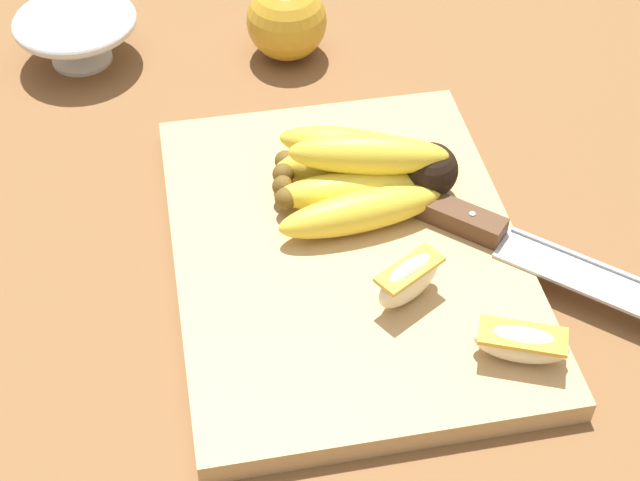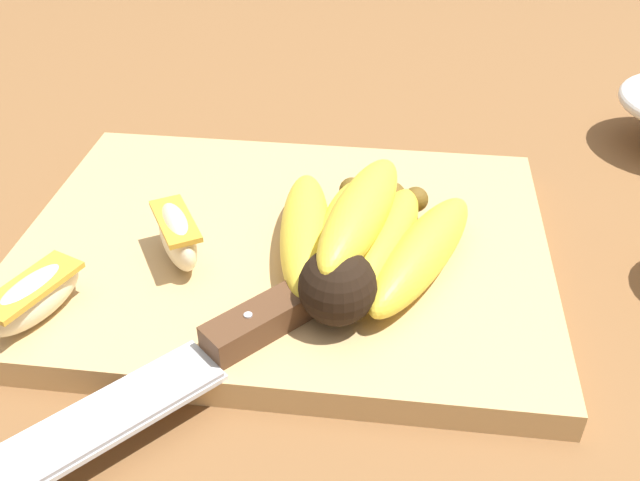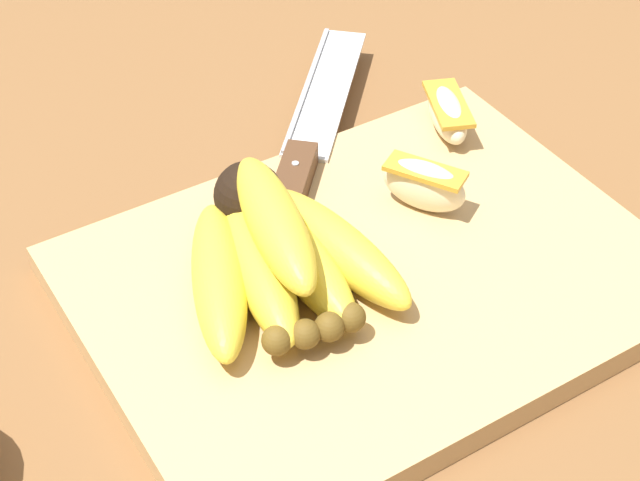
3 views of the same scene
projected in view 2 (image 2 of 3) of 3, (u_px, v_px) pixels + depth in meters
ground_plane at (309, 263)px, 0.50m from camera, size 6.00×6.00×0.00m
cutting_board at (285, 246)px, 0.50m from camera, size 0.36×0.27×0.02m
banana_bunch at (359, 241)px, 0.45m from camera, size 0.15×0.16×0.06m
chefs_knife at (212, 352)px, 0.39m from camera, size 0.21×0.23×0.02m
apple_wedge_near at (177, 235)px, 0.46m from camera, size 0.05×0.06×0.04m
apple_wedge_middle at (34, 297)px, 0.41m from camera, size 0.05×0.07×0.03m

